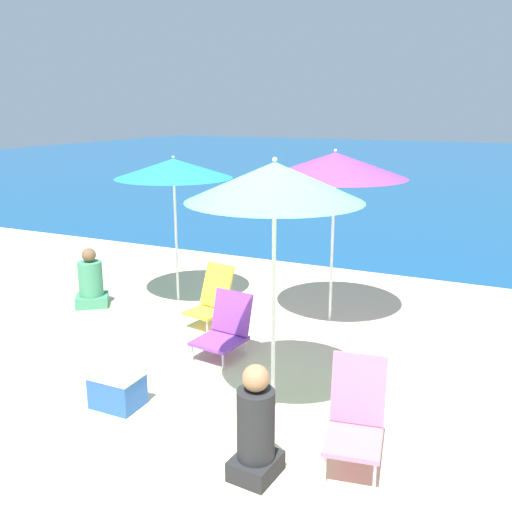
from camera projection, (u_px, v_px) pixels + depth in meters
The scene contains 11 objects.
ground_plane at pixel (265, 421), 5.12m from camera, with size 60.00×60.00×0.00m, color beige.
sea_water at pixel (482, 166), 27.10m from camera, with size 60.00×40.00×0.01m.
beach_umbrella_teal at pixel (174, 169), 7.86m from camera, with size 1.64×1.64×2.09m.
beach_umbrella_green at pixel (275, 182), 4.82m from camera, with size 1.55×1.55×2.33m.
beach_umbrella_purple at pixel (335, 165), 7.07m from camera, with size 1.81×1.81×2.23m.
beach_chair_purple at pixel (225, 327), 6.43m from camera, with size 0.56×0.65×0.70m.
beach_chair_pink at pixel (356, 414), 4.43m from camera, with size 0.52×0.65×0.85m.
beach_chair_yellow at pixel (212, 297), 7.32m from camera, with size 0.53×0.63×0.78m.
person_seated_near at pixel (256, 430), 4.27m from camera, with size 0.35×0.40×0.92m.
person_seated_far at pixel (91, 283), 8.01m from camera, with size 0.57×0.55×0.84m.
cooler_box at pixel (117, 387), 5.34m from camera, with size 0.46×0.35×0.38m.
Camera 1 is at (1.87, -4.17, 2.73)m, focal length 40.00 mm.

